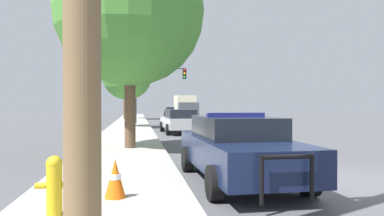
{
  "coord_description": "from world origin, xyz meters",
  "views": [
    {
      "loc": [
        -4.6,
        -7.73,
        1.72
      ],
      "look_at": [
        -0.91,
        17.2,
        1.48
      ],
      "focal_mm": 35.0,
      "sensor_mm": 36.0,
      "label": 1
    }
  ],
  "objects_px": {
    "police_car": "(238,147)",
    "car_background_distant": "(171,111)",
    "tree_sidewalk_far": "(125,72)",
    "traffic_cone": "(115,178)",
    "car_background_midblock": "(180,121)",
    "tree_sidewalk_mid": "(127,75)",
    "box_truck": "(185,106)",
    "traffic_light": "(157,82)",
    "tree_sidewalk_near": "(130,12)",
    "fire_hydrant": "(54,183)"
  },
  "relations": [
    {
      "from": "tree_sidewalk_mid",
      "to": "traffic_cone",
      "type": "xyz_separation_m",
      "value": [
        0.32,
        -20.84,
        -3.38
      ]
    },
    {
      "from": "traffic_light",
      "to": "tree_sidewalk_near",
      "type": "distance_m",
      "value": 17.84
    },
    {
      "from": "box_truck",
      "to": "car_background_distant",
      "type": "bearing_deg",
      "value": -67.28
    },
    {
      "from": "car_background_distant",
      "to": "tree_sidewalk_near",
      "type": "bearing_deg",
      "value": -96.58
    },
    {
      "from": "police_car",
      "to": "tree_sidewalk_mid",
      "type": "relative_size",
      "value": 0.9
    },
    {
      "from": "fire_hydrant",
      "to": "traffic_light",
      "type": "height_order",
      "value": "traffic_light"
    },
    {
      "from": "traffic_light",
      "to": "tree_sidewalk_far",
      "type": "relative_size",
      "value": 0.67
    },
    {
      "from": "tree_sidewalk_mid",
      "to": "tree_sidewalk_near",
      "type": "bearing_deg",
      "value": -88.09
    },
    {
      "from": "tree_sidewalk_far",
      "to": "tree_sidewalk_near",
      "type": "xyz_separation_m",
      "value": [
        1.02,
        -28.64,
        -0.23
      ]
    },
    {
      "from": "traffic_light",
      "to": "tree_sidewalk_near",
      "type": "xyz_separation_m",
      "value": [
        -1.95,
        -17.67,
        1.52
      ]
    },
    {
      "from": "traffic_cone",
      "to": "box_truck",
      "type": "bearing_deg",
      "value": 81.0
    },
    {
      "from": "traffic_cone",
      "to": "fire_hydrant",
      "type": "bearing_deg",
      "value": -132.5
    },
    {
      "from": "tree_sidewalk_mid",
      "to": "tree_sidewalk_near",
      "type": "distance_m",
      "value": 13.48
    },
    {
      "from": "car_background_midblock",
      "to": "car_background_distant",
      "type": "relative_size",
      "value": 1.08
    },
    {
      "from": "car_background_midblock",
      "to": "tree_sidewalk_mid",
      "type": "relative_size",
      "value": 0.85
    },
    {
      "from": "tree_sidewalk_far",
      "to": "traffic_cone",
      "type": "bearing_deg",
      "value": -88.58
    },
    {
      "from": "car_background_midblock",
      "to": "tree_sidewalk_mid",
      "type": "height_order",
      "value": "tree_sidewalk_mid"
    },
    {
      "from": "fire_hydrant",
      "to": "tree_sidewalk_mid",
      "type": "bearing_deg",
      "value": 88.72
    },
    {
      "from": "tree_sidewalk_far",
      "to": "police_car",
      "type": "bearing_deg",
      "value": -84.22
    },
    {
      "from": "car_background_midblock",
      "to": "box_truck",
      "type": "relative_size",
      "value": 0.67
    },
    {
      "from": "traffic_light",
      "to": "box_truck",
      "type": "distance_m",
      "value": 18.48
    },
    {
      "from": "car_background_distant",
      "to": "traffic_cone",
      "type": "height_order",
      "value": "car_background_distant"
    },
    {
      "from": "fire_hydrant",
      "to": "tree_sidewalk_mid",
      "type": "height_order",
      "value": "tree_sidewalk_mid"
    },
    {
      "from": "car_background_distant",
      "to": "box_truck",
      "type": "bearing_deg",
      "value": -66.63
    },
    {
      "from": "traffic_light",
      "to": "tree_sidewalk_far",
      "type": "bearing_deg",
      "value": 105.1
    },
    {
      "from": "box_truck",
      "to": "tree_sidewalk_mid",
      "type": "distance_m",
      "value": 23.24
    },
    {
      "from": "police_car",
      "to": "car_background_distant",
      "type": "xyz_separation_m",
      "value": [
        2.63,
        45.0,
        -0.04
      ]
    },
    {
      "from": "traffic_light",
      "to": "traffic_cone",
      "type": "distance_m",
      "value": 25.37
    },
    {
      "from": "car_background_distant",
      "to": "car_background_midblock",
      "type": "bearing_deg",
      "value": -93.45
    },
    {
      "from": "box_truck",
      "to": "traffic_light",
      "type": "bearing_deg",
      "value": 75.32
    },
    {
      "from": "fire_hydrant",
      "to": "tree_sidewalk_far",
      "type": "xyz_separation_m",
      "value": [
        -0.08,
        36.95,
        4.74
      ]
    },
    {
      "from": "car_background_midblock",
      "to": "traffic_cone",
      "type": "height_order",
      "value": "car_background_midblock"
    },
    {
      "from": "police_car",
      "to": "tree_sidewalk_mid",
      "type": "xyz_separation_m",
      "value": [
        -2.92,
        19.24,
        3.08
      ]
    },
    {
      "from": "car_background_midblock",
      "to": "tree_sidewalk_far",
      "type": "xyz_separation_m",
      "value": [
        -3.8,
        20.41,
        4.58
      ]
    },
    {
      "from": "car_background_distant",
      "to": "box_truck",
      "type": "height_order",
      "value": "box_truck"
    },
    {
      "from": "police_car",
      "to": "traffic_light",
      "type": "distance_m",
      "value": 23.67
    },
    {
      "from": "tree_sidewalk_mid",
      "to": "car_background_midblock",
      "type": "bearing_deg",
      "value": -58.08
    },
    {
      "from": "box_truck",
      "to": "fire_hydrant",
      "type": "bearing_deg",
      "value": 80.35
    },
    {
      "from": "traffic_light",
      "to": "tree_sidewalk_near",
      "type": "bearing_deg",
      "value": -96.28
    },
    {
      "from": "car_background_distant",
      "to": "police_car",
      "type": "bearing_deg",
      "value": -92.5
    },
    {
      "from": "traffic_cone",
      "to": "car_background_distant",
      "type": "bearing_deg",
      "value": 83.6
    },
    {
      "from": "fire_hydrant",
      "to": "tree_sidewalk_mid",
      "type": "relative_size",
      "value": 0.15
    },
    {
      "from": "police_car",
      "to": "tree_sidewalk_near",
      "type": "distance_m",
      "value": 7.67
    },
    {
      "from": "tree_sidewalk_mid",
      "to": "traffic_cone",
      "type": "height_order",
      "value": "tree_sidewalk_mid"
    },
    {
      "from": "fire_hydrant",
      "to": "car_background_midblock",
      "type": "height_order",
      "value": "car_background_midblock"
    },
    {
      "from": "fire_hydrant",
      "to": "car_background_distant",
      "type": "height_order",
      "value": "car_background_distant"
    },
    {
      "from": "traffic_light",
      "to": "car_background_distant",
      "type": "height_order",
      "value": "traffic_light"
    },
    {
      "from": "fire_hydrant",
      "to": "box_truck",
      "type": "relative_size",
      "value": 0.12
    },
    {
      "from": "tree_sidewalk_mid",
      "to": "police_car",
      "type": "bearing_deg",
      "value": -81.36
    },
    {
      "from": "fire_hydrant",
      "to": "tree_sidewalk_far",
      "type": "relative_size",
      "value": 0.12
    }
  ]
}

